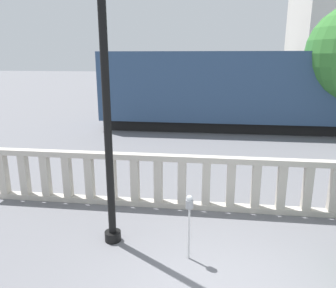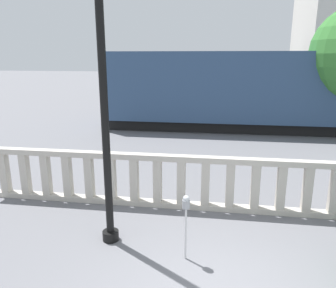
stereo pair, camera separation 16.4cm
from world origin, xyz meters
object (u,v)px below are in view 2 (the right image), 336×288
(parking_meter, at_px, (186,210))
(train_far, at_px, (270,76))
(lamppost, at_px, (101,39))
(train_near, at_px, (299,90))

(parking_meter, relative_size, train_far, 0.05)
(lamppost, height_order, train_far, lamppost)
(parking_meter, height_order, train_far, train_far)
(parking_meter, bearing_deg, train_far, 78.93)
(parking_meter, distance_m, train_near, 12.78)
(train_near, bearing_deg, train_far, 86.79)
(lamppost, bearing_deg, train_near, 61.88)
(lamppost, bearing_deg, parking_meter, -14.83)
(train_near, xyz_separation_m, train_far, (0.89, 15.82, -0.21))
(parking_meter, bearing_deg, train_near, 69.13)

